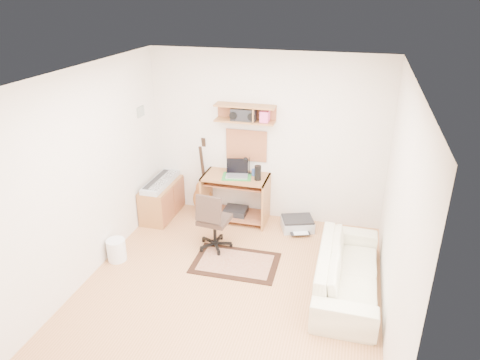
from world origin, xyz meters
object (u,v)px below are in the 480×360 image
(task_chair, at_px, (215,220))
(printer, at_px, (297,224))
(cabinet, at_px, (162,200))
(sofa, at_px, (348,265))
(desk, at_px, (236,198))

(task_chair, distance_m, printer, 1.38)
(cabinet, relative_size, sofa, 0.50)
(sofa, bearing_deg, task_chair, 75.31)
(desk, distance_m, cabinet, 1.19)
(cabinet, bearing_deg, sofa, -21.66)
(cabinet, height_order, printer, cabinet)
(desk, relative_size, cabinet, 1.11)
(desk, height_order, sofa, desk)
(printer, relative_size, sofa, 0.26)
(printer, bearing_deg, desk, 157.01)
(cabinet, distance_m, printer, 2.18)
(desk, height_order, task_chair, task_chair)
(task_chair, bearing_deg, cabinet, 153.73)
(printer, distance_m, sofa, 1.55)
(desk, relative_size, task_chair, 1.13)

